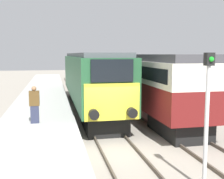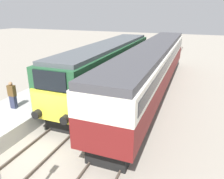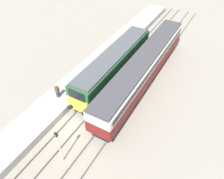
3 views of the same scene
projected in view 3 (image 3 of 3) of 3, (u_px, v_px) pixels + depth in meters
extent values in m
plane|color=gray|center=(74.00, 124.00, 22.70)|extent=(120.00, 120.00, 0.00)
cube|color=#A8A8A3|center=(90.00, 71.00, 28.82)|extent=(3.50, 50.00, 0.87)
cube|color=#4C4238|center=(94.00, 93.00, 26.16)|extent=(0.07, 60.00, 0.14)
cube|color=#4C4238|center=(105.00, 97.00, 25.64)|extent=(0.07, 60.00, 0.14)
cube|color=#4C4238|center=(119.00, 103.00, 24.92)|extent=(0.07, 60.00, 0.14)
cube|color=#4C4238|center=(131.00, 107.00, 24.39)|extent=(0.07, 60.00, 0.14)
cube|color=black|center=(92.00, 100.00, 24.67)|extent=(2.03, 4.00, 1.00)
cube|color=black|center=(131.00, 56.00, 31.27)|extent=(2.03, 4.00, 1.00)
cube|color=#235633|center=(114.00, 63.00, 26.72)|extent=(2.70, 15.15, 2.75)
cube|color=yellow|center=(78.00, 105.00, 22.14)|extent=(2.48, 0.10, 1.65)
cube|color=black|center=(76.00, 96.00, 21.22)|extent=(1.89, 0.10, 0.99)
cube|color=#4C5156|center=(114.00, 53.00, 25.73)|extent=(2.38, 14.54, 0.24)
cylinder|color=black|center=(71.00, 107.00, 22.63)|extent=(0.44, 0.35, 0.44)
cylinder|color=black|center=(84.00, 113.00, 22.01)|extent=(0.44, 0.35, 0.44)
cube|color=black|center=(109.00, 123.00, 22.12)|extent=(1.89, 3.60, 0.95)
cube|color=black|center=(165.00, 48.00, 33.00)|extent=(1.89, 3.60, 0.95)
cube|color=maroon|center=(143.00, 71.00, 26.76)|extent=(2.70, 21.15, 1.45)
cube|color=silver|center=(144.00, 62.00, 25.90)|extent=(2.71, 21.15, 1.14)
cube|color=black|center=(144.00, 62.00, 25.90)|extent=(2.75, 20.31, 0.63)
cube|color=#424247|center=(145.00, 57.00, 25.40)|extent=(2.48, 21.15, 0.36)
cube|color=#2D334C|center=(58.00, 94.00, 24.24)|extent=(0.36, 0.24, 0.79)
cube|color=brown|center=(57.00, 89.00, 23.76)|extent=(0.44, 0.26, 0.65)
sphere|color=#9E704C|center=(56.00, 86.00, 23.48)|extent=(0.21, 0.21, 0.21)
cylinder|color=silver|center=(60.00, 149.00, 18.37)|extent=(0.12, 0.12, 3.60)
cube|color=black|center=(56.00, 135.00, 17.05)|extent=(0.24, 0.20, 0.36)
sphere|color=green|center=(55.00, 136.00, 16.98)|extent=(0.14, 0.14, 0.14)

